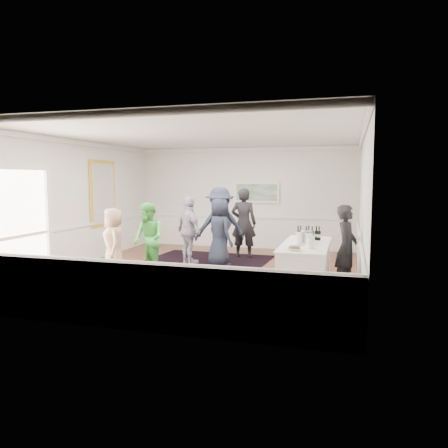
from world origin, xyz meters
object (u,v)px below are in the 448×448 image
(guest_tan, at_px, (114,242))
(guest_dark_a, at_px, (220,226))
(serving_table, at_px, (305,267))
(guest_dark_b, at_px, (244,223))
(nut_bowl, at_px, (294,248))
(ice_bucket, at_px, (307,237))
(guest_lilac, at_px, (189,231))
(guest_green, at_px, (148,239))
(bartender, at_px, (346,247))
(guest_navy, at_px, (219,232))

(guest_tan, xyz_separation_m, guest_dark_a, (1.90, 2.00, 0.21))
(serving_table, distance_m, guest_tan, 4.30)
(guest_dark_b, distance_m, nut_bowl, 4.51)
(ice_bucket, bearing_deg, guest_lilac, 150.28)
(serving_table, relative_size, ice_bucket, 9.02)
(guest_green, distance_m, guest_dark_a, 2.02)
(guest_dark_a, relative_size, nut_bowl, 8.14)
(guest_tan, height_order, guest_green, guest_green)
(serving_table, xyz_separation_m, guest_green, (-3.64, 0.52, 0.36))
(bartender, xyz_separation_m, guest_green, (-4.41, 0.11, -0.01))
(guest_lilac, distance_m, ice_bucket, 3.66)
(guest_tan, xyz_separation_m, guest_green, (0.65, 0.42, 0.06))
(serving_table, height_order, ice_bucket, ice_bucket)
(guest_dark_b, distance_m, ice_bucket, 3.68)
(guest_tan, relative_size, nut_bowl, 6.39)
(guest_dark_a, bearing_deg, guest_dark_b, -135.50)
(guest_tan, relative_size, guest_lilac, 0.89)
(guest_green, height_order, guest_dark_b, guest_dark_b)
(bartender, distance_m, guest_navy, 3.42)
(serving_table, relative_size, guest_lilac, 1.34)
(guest_tan, relative_size, guest_dark_a, 0.79)
(serving_table, distance_m, guest_navy, 3.01)
(bartender, distance_m, guest_tan, 5.07)
(serving_table, distance_m, guest_green, 3.69)
(ice_bucket, relative_size, nut_bowl, 1.06)
(bartender, xyz_separation_m, ice_bucket, (-0.76, -0.28, 0.22))
(guest_green, relative_size, nut_bowl, 6.85)
(bartender, xyz_separation_m, guest_dark_a, (-3.15, 1.69, 0.15))
(guest_tan, xyz_separation_m, ice_bucket, (4.30, 0.04, 0.28))
(guest_navy, bearing_deg, guest_dark_b, -60.69)
(bartender, xyz_separation_m, guest_tan, (-5.06, -0.32, -0.07))
(guest_lilac, height_order, guest_dark_a, guest_dark_a)
(guest_tan, distance_m, ice_bucket, 4.31)
(bartender, bearing_deg, guest_dark_b, 58.66)
(nut_bowl, bearing_deg, guest_dark_b, 115.11)
(bartender, bearing_deg, guest_dark_a, 75.47)
(guest_lilac, relative_size, ice_bucket, 6.73)
(serving_table, distance_m, nut_bowl, 1.02)
(bartender, distance_m, nut_bowl, 1.57)
(guest_dark_b, distance_m, guest_navy, 1.37)
(bartender, xyz_separation_m, guest_dark_b, (-2.79, 2.79, 0.13))
(guest_lilac, bearing_deg, guest_navy, -145.46)
(guest_navy, bearing_deg, guest_tan, 84.11)
(bartender, height_order, guest_dark_a, guest_dark_a)
(guest_lilac, relative_size, guest_navy, 1.00)
(guest_dark_a, bearing_deg, ice_bucket, 113.33)
(guest_green, bearing_deg, nut_bowl, 14.19)
(guest_dark_a, bearing_deg, guest_tan, 19.20)
(guest_dark_a, distance_m, guest_dark_b, 1.16)
(guest_tan, relative_size, guest_navy, 0.89)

